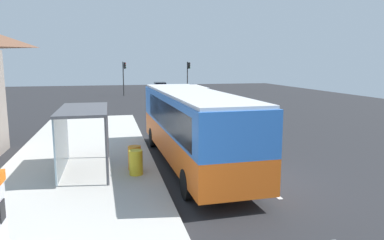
% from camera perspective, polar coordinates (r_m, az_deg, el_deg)
% --- Properties ---
extents(ground_plane, '(56.00, 92.00, 0.04)m').
position_cam_1_polar(ground_plane, '(27.11, -2.06, -0.27)').
color(ground_plane, '#262628').
extents(sidewalk_platform, '(6.20, 30.00, 0.18)m').
position_cam_1_polar(sidewalk_platform, '(14.95, -17.68, -8.12)').
color(sidewalk_platform, beige).
rests_on(sidewalk_platform, ground).
extents(lane_stripe_seg_1, '(0.16, 2.20, 0.01)m').
position_cam_1_polar(lane_stripe_seg_1, '(13.21, 11.82, -10.55)').
color(lane_stripe_seg_1, silver).
rests_on(lane_stripe_seg_1, ground).
extents(lane_stripe_seg_2, '(0.16, 2.20, 0.01)m').
position_cam_1_polar(lane_stripe_seg_2, '(17.67, 4.99, -5.34)').
color(lane_stripe_seg_2, silver).
rests_on(lane_stripe_seg_2, ground).
extents(lane_stripe_seg_3, '(0.16, 2.20, 0.01)m').
position_cam_1_polar(lane_stripe_seg_3, '(22.35, 1.03, -2.23)').
color(lane_stripe_seg_3, silver).
rests_on(lane_stripe_seg_3, ground).
extents(lane_stripe_seg_4, '(0.16, 2.20, 0.01)m').
position_cam_1_polar(lane_stripe_seg_4, '(27.15, -1.54, -0.20)').
color(lane_stripe_seg_4, silver).
rests_on(lane_stripe_seg_4, ground).
extents(lane_stripe_seg_5, '(0.16, 2.20, 0.01)m').
position_cam_1_polar(lane_stripe_seg_5, '(32.01, -3.33, 1.22)').
color(lane_stripe_seg_5, silver).
rests_on(lane_stripe_seg_5, ground).
extents(lane_stripe_seg_6, '(0.16, 2.20, 0.01)m').
position_cam_1_polar(lane_stripe_seg_6, '(36.91, -4.65, 2.26)').
color(lane_stripe_seg_6, silver).
rests_on(lane_stripe_seg_6, ground).
extents(lane_stripe_seg_7, '(0.16, 2.20, 0.01)m').
position_cam_1_polar(lane_stripe_seg_7, '(41.83, -5.66, 3.06)').
color(lane_stripe_seg_7, silver).
rests_on(lane_stripe_seg_7, ground).
extents(bus, '(2.80, 11.07, 3.21)m').
position_cam_1_polar(bus, '(15.26, -0.08, -0.56)').
color(bus, orange).
rests_on(bus, ground).
extents(white_van, '(2.10, 5.24, 2.30)m').
position_cam_1_polar(white_van, '(32.57, -0.07, 3.74)').
color(white_van, white).
rests_on(white_van, ground).
extents(sedan_near, '(2.06, 4.50, 1.52)m').
position_cam_1_polar(sedan_near, '(46.66, -3.92, 4.68)').
color(sedan_near, '#A51919').
rests_on(sedan_near, ground).
extents(sedan_far, '(1.94, 4.45, 1.52)m').
position_cam_1_polar(sedan_far, '(53.58, -5.12, 5.24)').
color(sedan_far, black).
rests_on(sedan_far, ground).
extents(recycling_bin_yellow, '(0.52, 0.52, 0.95)m').
position_cam_1_polar(recycling_bin_yellow, '(13.87, -8.94, -6.71)').
color(recycling_bin_yellow, yellow).
rests_on(recycling_bin_yellow, sidewalk_platform).
extents(recycling_bin_orange, '(0.52, 0.52, 0.95)m').
position_cam_1_polar(recycling_bin_orange, '(14.54, -9.15, -5.96)').
color(recycling_bin_orange, orange).
rests_on(recycling_bin_orange, sidewalk_platform).
extents(traffic_light_near_side, '(0.49, 0.28, 4.53)m').
position_cam_1_polar(traffic_light_near_side, '(49.17, -0.61, 7.54)').
color(traffic_light_near_side, '#2D2D2D').
rests_on(traffic_light_near_side, ground).
extents(traffic_light_far_side, '(0.49, 0.28, 4.53)m').
position_cam_1_polar(traffic_light_far_side, '(48.86, -10.80, 7.37)').
color(traffic_light_far_side, '#2D2D2D').
rests_on(traffic_light_far_side, ground).
extents(bus_shelter, '(1.80, 4.00, 2.50)m').
position_cam_1_polar(bus_shelter, '(14.47, -18.12, -0.54)').
color(bus_shelter, '#4C4C51').
rests_on(bus_shelter, sidewalk_platform).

